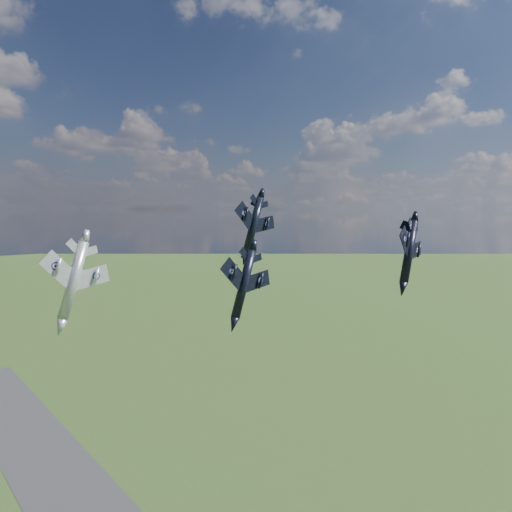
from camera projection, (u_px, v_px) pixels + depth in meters
jet_lead_navy at (244, 284)px, 70.21m from camera, size 10.34×13.69×5.67m
jet_right_navy at (409, 252)px, 85.57m from camera, size 14.66×17.53×6.94m
jet_high_navy at (253, 225)px, 102.93m from camera, size 13.40×17.37×7.21m
jet_left_silver at (73, 280)px, 65.48m from camera, size 12.28×15.52×6.07m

